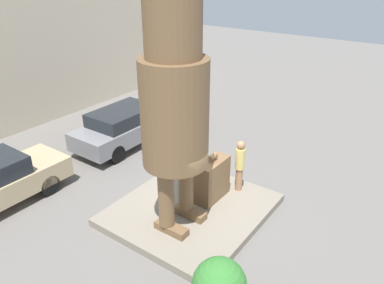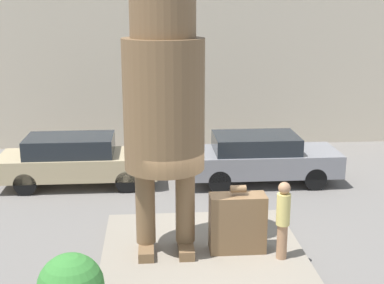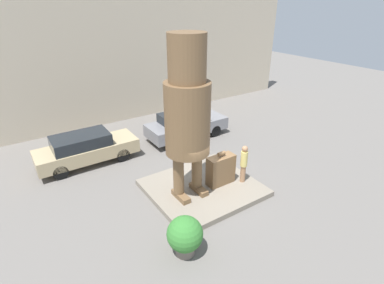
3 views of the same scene
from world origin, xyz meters
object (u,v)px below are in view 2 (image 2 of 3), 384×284
giant_suitcase (237,223)px  parked_car_grey (261,157)px  statue_figure (164,86)px  tourist (283,217)px  parked_car_tan (76,160)px

giant_suitcase → parked_car_grey: 5.35m
statue_figure → parked_car_grey: statue_figure is taller
giant_suitcase → parked_car_grey: (1.56, 5.12, -0.05)m
tourist → parked_car_tan: tourist is taller
statue_figure → parked_car_grey: bearing=58.0°
parked_car_grey → parked_car_tan: bearing=178.5°
parked_car_tan → giant_suitcase: bearing=-52.0°
tourist → parked_car_grey: tourist is taller
tourist → parked_car_grey: 5.60m
tourist → parked_car_tan: 7.59m
statue_figure → parked_car_tan: statue_figure is taller
giant_suitcase → tourist: size_ratio=0.89×
giant_suitcase → parked_car_grey: bearing=73.1°
statue_figure → tourist: (2.44, -0.58, -2.70)m
parked_car_tan → parked_car_grey: parked_car_tan is taller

